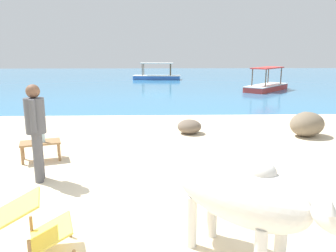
{
  "coord_description": "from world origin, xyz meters",
  "views": [
    {
      "loc": [
        -0.0,
        -4.29,
        2.17
      ],
      "look_at": [
        0.23,
        3.0,
        0.55
      ],
      "focal_mm": 35.99,
      "sensor_mm": 36.0,
      "label": 1
    }
  ],
  "objects_px": {
    "bottle": "(43,136)",
    "boat_red": "(267,86)",
    "cow": "(240,193)",
    "person_standing": "(36,125)",
    "deck_chair_near": "(35,223)",
    "boat_blue": "(157,76)",
    "low_bench_table": "(41,145)"
  },
  "relations": [
    {
      "from": "bottle",
      "to": "boat_red",
      "type": "distance_m",
      "value": 14.89
    },
    {
      "from": "cow",
      "to": "bottle",
      "type": "height_order",
      "value": "cow"
    },
    {
      "from": "cow",
      "to": "person_standing",
      "type": "distance_m",
      "value": 3.65
    },
    {
      "from": "person_standing",
      "to": "boat_red",
      "type": "bearing_deg",
      "value": -133.11
    },
    {
      "from": "deck_chair_near",
      "to": "boat_blue",
      "type": "height_order",
      "value": "boat_blue"
    },
    {
      "from": "cow",
      "to": "person_standing",
      "type": "relative_size",
      "value": 1.15
    },
    {
      "from": "low_bench_table",
      "to": "boat_red",
      "type": "distance_m",
      "value": 14.9
    },
    {
      "from": "deck_chair_near",
      "to": "person_standing",
      "type": "relative_size",
      "value": 0.55
    },
    {
      "from": "deck_chair_near",
      "to": "boat_red",
      "type": "height_order",
      "value": "boat_red"
    },
    {
      "from": "low_bench_table",
      "to": "person_standing",
      "type": "bearing_deg",
      "value": -91.36
    },
    {
      "from": "bottle",
      "to": "boat_blue",
      "type": "distance_m",
      "value": 20.22
    },
    {
      "from": "bottle",
      "to": "deck_chair_near",
      "type": "bearing_deg",
      "value": -73.54
    },
    {
      "from": "bottle",
      "to": "boat_red",
      "type": "relative_size",
      "value": 0.08
    },
    {
      "from": "low_bench_table",
      "to": "boat_blue",
      "type": "height_order",
      "value": "boat_blue"
    },
    {
      "from": "low_bench_table",
      "to": "bottle",
      "type": "bearing_deg",
      "value": -46.48
    },
    {
      "from": "cow",
      "to": "person_standing",
      "type": "bearing_deg",
      "value": -168.16
    },
    {
      "from": "cow",
      "to": "boat_blue",
      "type": "bearing_deg",
      "value": 143.8
    },
    {
      "from": "person_standing",
      "to": "boat_blue",
      "type": "height_order",
      "value": "person_standing"
    },
    {
      "from": "low_bench_table",
      "to": "boat_red",
      "type": "bearing_deg",
      "value": 36.62
    },
    {
      "from": "bottle",
      "to": "low_bench_table",
      "type": "bearing_deg",
      "value": 152.18
    },
    {
      "from": "person_standing",
      "to": "deck_chair_near",
      "type": "bearing_deg",
      "value": 96.03
    },
    {
      "from": "bottle",
      "to": "deck_chair_near",
      "type": "distance_m",
      "value": 3.37
    },
    {
      "from": "deck_chair_near",
      "to": "boat_blue",
      "type": "relative_size",
      "value": 0.24
    },
    {
      "from": "low_bench_table",
      "to": "boat_blue",
      "type": "relative_size",
      "value": 0.23
    },
    {
      "from": "cow",
      "to": "boat_blue",
      "type": "xyz_separation_m",
      "value": [
        -0.83,
        23.48,
        -0.51
      ]
    },
    {
      "from": "low_bench_table",
      "to": "bottle",
      "type": "distance_m",
      "value": 0.2
    },
    {
      "from": "boat_red",
      "to": "boat_blue",
      "type": "bearing_deg",
      "value": 79.27
    },
    {
      "from": "cow",
      "to": "deck_chair_near",
      "type": "height_order",
      "value": "cow"
    },
    {
      "from": "low_bench_table",
      "to": "deck_chair_near",
      "type": "bearing_deg",
      "value": -91.08
    },
    {
      "from": "bottle",
      "to": "deck_chair_near",
      "type": "xyz_separation_m",
      "value": [
        0.95,
        -3.23,
        -0.12
      ]
    },
    {
      "from": "boat_blue",
      "to": "low_bench_table",
      "type": "bearing_deg",
      "value": 89.83
    },
    {
      "from": "low_bench_table",
      "to": "bottle",
      "type": "xyz_separation_m",
      "value": [
        0.08,
        -0.04,
        0.18
      ]
    }
  ]
}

